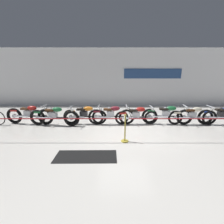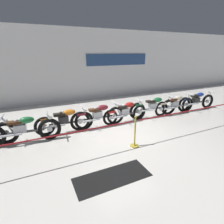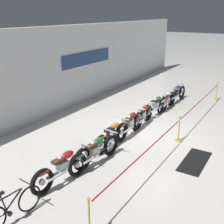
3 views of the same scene
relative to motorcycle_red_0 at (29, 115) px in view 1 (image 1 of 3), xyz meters
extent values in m
plane|color=silver|center=(4.63, -0.69, -0.48)|extent=(120.00, 120.00, 0.00)
cube|color=white|center=(4.63, 4.43, 1.62)|extent=(28.00, 0.25, 4.20)
cube|color=navy|center=(7.03, 4.29, 1.93)|extent=(4.21, 0.04, 0.70)
torus|color=black|center=(0.80, -0.08, -0.08)|extent=(0.80, 0.21, 0.79)
torus|color=black|center=(-0.82, 0.08, -0.08)|extent=(0.80, 0.21, 0.79)
cylinder|color=silver|center=(0.80, -0.08, -0.08)|extent=(0.19, 0.10, 0.18)
cylinder|color=silver|center=(-0.82, 0.08, -0.08)|extent=(0.19, 0.10, 0.18)
cylinder|color=silver|center=(0.89, -0.09, 0.20)|extent=(0.31, 0.09, 0.59)
cube|color=silver|center=(-0.06, 0.01, 0.08)|extent=(0.38, 0.25, 0.26)
cylinder|color=silver|center=(-0.02, 0.00, 0.28)|extent=(0.19, 0.13, 0.24)
cylinder|color=silver|center=(-0.10, 0.01, 0.28)|extent=(0.19, 0.13, 0.24)
cylinder|color=silver|center=(-0.37, -0.10, -0.06)|extent=(0.70, 0.14, 0.07)
cube|color=#47474C|center=(-0.01, 0.00, -0.06)|extent=(1.30, 0.19, 0.06)
ellipsoid|color=#B21E19|center=(0.17, -0.01, 0.34)|extent=(0.48, 0.26, 0.22)
cube|color=#4C2D19|center=(-0.19, 0.02, 0.30)|extent=(0.42, 0.24, 0.09)
cube|color=#B21E19|center=(-0.77, 0.08, 0.20)|extent=(0.33, 0.19, 0.08)
cylinder|color=silver|center=(0.78, -0.08, 0.47)|extent=(0.10, 0.62, 0.04)
sphere|color=silver|center=(0.86, -0.08, 0.33)|extent=(0.14, 0.14, 0.14)
torus|color=black|center=(2.13, -0.30, -0.10)|extent=(0.77, 0.20, 0.77)
torus|color=black|center=(0.44, -0.15, -0.10)|extent=(0.77, 0.20, 0.77)
cylinder|color=silver|center=(2.13, -0.30, -0.10)|extent=(0.18, 0.10, 0.18)
cylinder|color=silver|center=(0.44, -0.15, -0.10)|extent=(0.18, 0.10, 0.18)
cylinder|color=silver|center=(2.22, -0.31, 0.19)|extent=(0.31, 0.08, 0.59)
cube|color=silver|center=(1.24, -0.22, 0.06)|extent=(0.38, 0.25, 0.26)
cylinder|color=silver|center=(1.28, -0.22, 0.26)|extent=(0.19, 0.13, 0.24)
cylinder|color=silver|center=(1.20, -0.22, 0.26)|extent=(0.19, 0.13, 0.24)
cylinder|color=silver|center=(0.92, -0.33, -0.08)|extent=(0.70, 0.13, 0.07)
cube|color=#47474C|center=(1.29, -0.22, -0.08)|extent=(1.35, 0.18, 0.06)
ellipsoid|color=#1E6B38|center=(1.47, -0.24, 0.32)|extent=(0.48, 0.26, 0.22)
cube|color=#4C2D19|center=(1.11, -0.21, 0.28)|extent=(0.42, 0.24, 0.09)
cube|color=#1E6B38|center=(0.49, -0.15, 0.17)|extent=(0.33, 0.19, 0.08)
cylinder|color=silver|center=(2.11, -0.30, 0.45)|extent=(0.09, 0.62, 0.04)
sphere|color=silver|center=(2.19, -0.31, 0.31)|extent=(0.14, 0.14, 0.14)
torus|color=black|center=(3.42, -0.03, -0.11)|extent=(0.73, 0.14, 0.73)
torus|color=black|center=(1.99, 0.04, -0.11)|extent=(0.73, 0.14, 0.73)
cylinder|color=silver|center=(3.42, -0.03, -0.11)|extent=(0.18, 0.09, 0.17)
cylinder|color=silver|center=(1.99, 0.04, -0.11)|extent=(0.18, 0.09, 0.17)
cylinder|color=silver|center=(3.51, -0.04, 0.17)|extent=(0.31, 0.07, 0.59)
cube|color=#2D2D30|center=(2.66, 0.01, 0.05)|extent=(0.37, 0.24, 0.26)
cylinder|color=#2D2D30|center=(2.70, 0.00, 0.25)|extent=(0.18, 0.12, 0.24)
cylinder|color=#2D2D30|center=(2.61, 0.01, 0.25)|extent=(0.18, 0.12, 0.24)
cylinder|color=silver|center=(2.35, -0.12, -0.09)|extent=(0.70, 0.10, 0.07)
cube|color=black|center=(2.71, 0.00, -0.09)|extent=(1.14, 0.12, 0.06)
ellipsoid|color=orange|center=(2.89, 0.00, 0.31)|extent=(0.47, 0.24, 0.22)
cube|color=black|center=(2.53, 0.01, 0.27)|extent=(0.41, 0.22, 0.09)
cube|color=orange|center=(2.04, 0.04, 0.15)|extent=(0.33, 0.18, 0.08)
cylinder|color=silver|center=(3.40, -0.03, 0.44)|extent=(0.07, 0.62, 0.04)
sphere|color=silver|center=(3.48, -0.03, 0.30)|extent=(0.14, 0.14, 0.14)
torus|color=black|center=(4.76, -0.05, -0.10)|extent=(0.77, 0.11, 0.77)
torus|color=black|center=(3.26, -0.06, -0.10)|extent=(0.77, 0.11, 0.77)
cylinder|color=silver|center=(4.76, -0.05, -0.10)|extent=(0.18, 0.08, 0.18)
cylinder|color=silver|center=(3.26, -0.06, -0.10)|extent=(0.18, 0.08, 0.18)
cylinder|color=silver|center=(4.85, -0.05, 0.19)|extent=(0.30, 0.06, 0.59)
cube|color=silver|center=(3.96, -0.06, 0.06)|extent=(0.36, 0.22, 0.26)
cylinder|color=silver|center=(4.00, -0.06, 0.26)|extent=(0.18, 0.11, 0.24)
cylinder|color=silver|center=(3.92, -0.06, 0.26)|extent=(0.18, 0.11, 0.24)
cylinder|color=silver|center=(3.66, -0.20, -0.08)|extent=(0.70, 0.07, 0.07)
cube|color=black|center=(4.01, -0.06, -0.08)|extent=(1.20, 0.06, 0.06)
ellipsoid|color=maroon|center=(4.19, -0.06, 0.32)|extent=(0.46, 0.22, 0.22)
cube|color=#4C2D19|center=(3.83, -0.06, 0.28)|extent=(0.40, 0.20, 0.09)
cube|color=maroon|center=(3.31, -0.06, 0.19)|extent=(0.32, 0.16, 0.08)
cylinder|color=silver|center=(4.74, -0.05, 0.45)|extent=(0.04, 0.62, 0.04)
sphere|color=silver|center=(4.82, -0.05, 0.31)|extent=(0.14, 0.14, 0.14)
torus|color=black|center=(5.97, 0.01, -0.14)|extent=(0.67, 0.14, 0.67)
torus|color=black|center=(4.52, -0.07, -0.14)|extent=(0.67, 0.14, 0.67)
cylinder|color=silver|center=(5.97, 0.01, -0.14)|extent=(0.16, 0.09, 0.16)
cylinder|color=silver|center=(4.52, -0.07, -0.14)|extent=(0.16, 0.09, 0.16)
cylinder|color=silver|center=(6.06, 0.01, 0.14)|extent=(0.31, 0.07, 0.59)
cube|color=silver|center=(5.19, -0.03, 0.02)|extent=(0.37, 0.24, 0.26)
cylinder|color=silver|center=(5.24, -0.03, 0.22)|extent=(0.18, 0.12, 0.24)
cylinder|color=silver|center=(5.15, -0.03, 0.22)|extent=(0.18, 0.12, 0.24)
cylinder|color=silver|center=(4.90, -0.19, -0.12)|extent=(0.70, 0.10, 0.07)
cube|color=#47474C|center=(5.24, -0.03, -0.12)|extent=(1.16, 0.12, 0.06)
ellipsoid|color=#B21E19|center=(5.42, -0.02, 0.28)|extent=(0.47, 0.24, 0.22)
cube|color=black|center=(5.06, -0.04, 0.24)|extent=(0.41, 0.22, 0.09)
cube|color=#B21E19|center=(4.57, -0.06, 0.10)|extent=(0.33, 0.18, 0.08)
cylinder|color=silver|center=(5.95, 0.00, 0.41)|extent=(0.07, 0.62, 0.04)
sphere|color=silver|center=(6.03, 0.01, 0.27)|extent=(0.14, 0.14, 0.14)
torus|color=black|center=(7.55, -0.09, -0.09)|extent=(0.78, 0.20, 0.77)
torus|color=black|center=(5.90, 0.07, -0.09)|extent=(0.78, 0.20, 0.77)
cylinder|color=silver|center=(7.55, -0.09, -0.09)|extent=(0.19, 0.10, 0.18)
cylinder|color=silver|center=(5.90, 0.07, -0.09)|extent=(0.19, 0.10, 0.18)
cylinder|color=silver|center=(7.64, -0.10, 0.19)|extent=(0.31, 0.09, 0.59)
cube|color=silver|center=(6.68, -0.01, 0.07)|extent=(0.38, 0.25, 0.26)
cylinder|color=silver|center=(6.72, -0.01, 0.27)|extent=(0.19, 0.13, 0.24)
cylinder|color=silver|center=(6.64, -0.01, 0.27)|extent=(0.19, 0.13, 0.24)
cylinder|color=silver|center=(6.37, -0.12, -0.07)|extent=(0.70, 0.14, 0.07)
cube|color=#47474C|center=(6.73, -0.01, -0.07)|extent=(1.33, 0.19, 0.06)
ellipsoid|color=#1E6B38|center=(6.91, -0.03, 0.33)|extent=(0.48, 0.26, 0.22)
cube|color=black|center=(6.55, 0.00, 0.29)|extent=(0.42, 0.24, 0.09)
cube|color=#1E6B38|center=(5.95, 0.06, 0.18)|extent=(0.33, 0.19, 0.08)
cylinder|color=silver|center=(7.53, -0.09, 0.46)|extent=(0.10, 0.62, 0.04)
sphere|color=silver|center=(7.61, -0.10, 0.32)|extent=(0.14, 0.14, 0.14)
torus|color=black|center=(8.77, -0.10, -0.12)|extent=(0.71, 0.11, 0.71)
torus|color=black|center=(7.12, -0.10, -0.12)|extent=(0.71, 0.11, 0.71)
cylinder|color=silver|center=(8.77, -0.10, -0.12)|extent=(0.17, 0.08, 0.17)
cylinder|color=silver|center=(7.12, -0.10, -0.12)|extent=(0.17, 0.08, 0.17)
cylinder|color=silver|center=(8.86, -0.10, 0.16)|extent=(0.30, 0.06, 0.59)
cube|color=silver|center=(7.89, -0.10, 0.04)|extent=(0.36, 0.22, 0.26)
cylinder|color=silver|center=(7.94, -0.10, 0.24)|extent=(0.18, 0.11, 0.24)
cylinder|color=silver|center=(7.85, -0.10, 0.24)|extent=(0.18, 0.11, 0.24)
cylinder|color=silver|center=(7.59, -0.24, -0.10)|extent=(0.70, 0.07, 0.07)
cube|color=#ADAFB5|center=(7.94, -0.10, -0.10)|extent=(1.32, 0.06, 0.06)
ellipsoid|color=beige|center=(8.12, -0.10, 0.30)|extent=(0.46, 0.22, 0.22)
cube|color=#4C2D19|center=(7.76, -0.10, 0.26)|extent=(0.40, 0.20, 0.09)
cube|color=beige|center=(7.17, -0.10, 0.14)|extent=(0.32, 0.16, 0.08)
cylinder|color=silver|center=(8.75, -0.10, 0.43)|extent=(0.04, 0.62, 0.04)
sphere|color=silver|center=(8.83, -0.10, 0.29)|extent=(0.14, 0.14, 0.14)
torus|color=black|center=(8.60, -0.05, -0.10)|extent=(0.76, 0.17, 0.76)
cylinder|color=silver|center=(8.60, -0.05, -0.10)|extent=(0.18, 0.09, 0.18)
cube|color=#2D2D30|center=(9.35, -0.10, 0.06)|extent=(0.37, 0.24, 0.26)
cylinder|color=#2D2D30|center=(9.39, -0.10, 0.26)|extent=(0.18, 0.12, 0.24)
cylinder|color=#2D2D30|center=(9.31, -0.09, 0.26)|extent=(0.18, 0.12, 0.24)
cylinder|color=silver|center=(9.04, -0.22, -0.08)|extent=(0.70, 0.11, 0.07)
cube|color=#47474C|center=(9.40, -0.10, -0.08)|extent=(1.28, 0.13, 0.06)
cube|color=black|center=(9.22, -0.09, 0.28)|extent=(0.41, 0.22, 0.09)
cube|color=navy|center=(8.65, -0.06, 0.17)|extent=(0.33, 0.18, 0.08)
cylinder|color=maroon|center=(1.56, -1.95, 0.40)|extent=(5.67, 0.04, 0.04)
cylinder|color=maroon|center=(7.72, -1.95, 0.40)|extent=(6.15, 0.04, 0.04)
cylinder|color=gold|center=(4.52, -1.95, -0.47)|extent=(0.28, 0.28, 0.03)
cylinder|color=gold|center=(4.52, -1.95, 0.02)|extent=(0.05, 0.05, 0.95)
sphere|color=gold|center=(4.52, -1.95, 0.54)|extent=(0.08, 0.08, 0.08)
cube|color=black|center=(3.25, -2.99, -0.48)|extent=(1.88, 0.77, 0.01)
camera|label=1|loc=(4.04, -7.05, 1.99)|focal=24.00mm
camera|label=2|loc=(1.76, -6.15, 2.41)|focal=28.00mm
camera|label=3|loc=(-5.41, -5.05, 4.34)|focal=45.00mm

